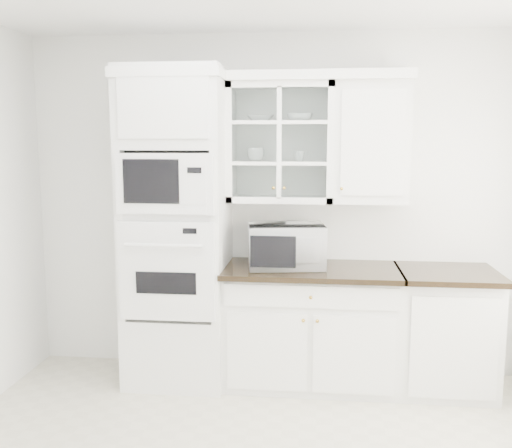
# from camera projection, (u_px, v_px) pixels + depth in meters

# --- Properties ---
(room_shell) EXTENTS (4.00, 3.50, 2.70)m
(room_shell) POSITION_uv_depth(u_px,v_px,m) (261.00, 156.00, 3.22)
(room_shell) COLOR white
(room_shell) RESTS_ON ground
(oven_column) EXTENTS (0.76, 0.68, 2.40)m
(oven_column) POSITION_uv_depth(u_px,v_px,m) (177.00, 229.00, 4.36)
(oven_column) COLOR white
(oven_column) RESTS_ON ground
(base_cabinet_run) EXTENTS (1.32, 0.67, 0.92)m
(base_cabinet_run) POSITION_uv_depth(u_px,v_px,m) (311.00, 325.00, 4.38)
(base_cabinet_run) COLOR white
(base_cabinet_run) RESTS_ON ground
(extra_base_cabinet) EXTENTS (0.72, 0.67, 0.92)m
(extra_base_cabinet) POSITION_uv_depth(u_px,v_px,m) (445.00, 330.00, 4.27)
(extra_base_cabinet) COLOR white
(extra_base_cabinet) RESTS_ON ground
(upper_cabinet_glass) EXTENTS (0.80, 0.33, 0.90)m
(upper_cabinet_glass) POSITION_uv_depth(u_px,v_px,m) (281.00, 143.00, 4.34)
(upper_cabinet_glass) COLOR white
(upper_cabinet_glass) RESTS_ON room_shell
(upper_cabinet_solid) EXTENTS (0.55, 0.33, 0.90)m
(upper_cabinet_solid) POSITION_uv_depth(u_px,v_px,m) (371.00, 143.00, 4.27)
(upper_cabinet_solid) COLOR white
(upper_cabinet_solid) RESTS_ON room_shell
(crown_molding) EXTENTS (2.14, 0.38, 0.07)m
(crown_molding) POSITION_uv_depth(u_px,v_px,m) (267.00, 77.00, 4.26)
(crown_molding) COLOR white
(crown_molding) RESTS_ON room_shell
(countertop_microwave) EXTENTS (0.62, 0.54, 0.33)m
(countertop_microwave) POSITION_uv_depth(u_px,v_px,m) (286.00, 245.00, 4.31)
(countertop_microwave) COLOR white
(countertop_microwave) RESTS_ON base_cabinet_run
(bowl_a) EXTENTS (0.22, 0.22, 0.05)m
(bowl_a) POSITION_uv_depth(u_px,v_px,m) (260.00, 118.00, 4.33)
(bowl_a) COLOR white
(bowl_a) RESTS_ON upper_cabinet_glass
(bowl_b) EXTENTS (0.23, 0.23, 0.06)m
(bowl_b) POSITION_uv_depth(u_px,v_px,m) (300.00, 117.00, 4.30)
(bowl_b) COLOR white
(bowl_b) RESTS_ON upper_cabinet_glass
(cup_a) EXTENTS (0.16, 0.16, 0.10)m
(cup_a) POSITION_uv_depth(u_px,v_px,m) (256.00, 154.00, 4.37)
(cup_a) COLOR white
(cup_a) RESTS_ON upper_cabinet_glass
(cup_b) EXTENTS (0.11, 0.11, 0.08)m
(cup_b) POSITION_uv_depth(u_px,v_px,m) (299.00, 156.00, 4.34)
(cup_b) COLOR white
(cup_b) RESTS_ON upper_cabinet_glass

